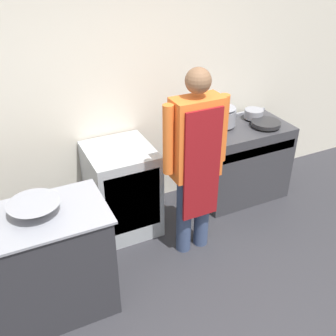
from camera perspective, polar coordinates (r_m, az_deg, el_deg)
The scene contains 9 objects.
wall_back at distance 3.90m, azimuth -7.28°, elevation 11.37°, with size 8.00×0.05×2.70m.
prep_counter at distance 3.21m, azimuth -19.24°, elevation -13.68°, with size 1.22×0.62×0.92m.
stove at distance 4.51m, azimuth 10.47°, elevation 1.00°, with size 0.98×0.62×0.88m.
fridge_unit at distance 3.93m, azimuth -6.70°, elevation -3.11°, with size 0.62×0.66×0.90m.
person_cook at distance 3.36m, azimuth 4.04°, elevation 1.72°, with size 0.60×0.24×1.76m.
mixing_bowl at distance 2.93m, azimuth -18.79°, elevation -5.52°, with size 0.37×0.37×0.09m.
stock_pot at distance 4.23m, azimuth 7.85°, elevation 7.62°, with size 0.29×0.29×0.22m.
saute_pan at distance 4.34m, azimuth 14.00°, elevation 6.32°, with size 0.31×0.31×0.04m.
sauce_pot at distance 4.48m, azimuth 12.33°, elevation 7.70°, with size 0.21×0.21×0.10m.
Camera 1 is at (-1.15, -1.33, 2.61)m, focal length 42.00 mm.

